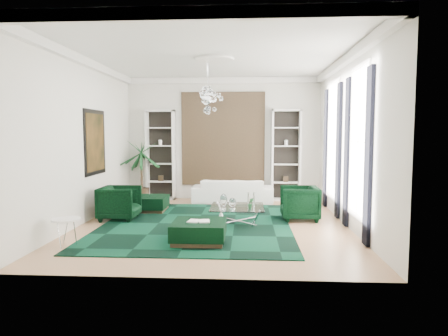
# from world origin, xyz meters

# --- Properties ---
(floor) EXTENTS (6.00, 7.00, 0.02)m
(floor) POSITION_xyz_m (0.00, 0.00, -0.01)
(floor) COLOR tan
(floor) RESTS_ON ground
(ceiling) EXTENTS (6.00, 7.00, 0.02)m
(ceiling) POSITION_xyz_m (0.00, 0.00, 3.81)
(ceiling) COLOR white
(ceiling) RESTS_ON ground
(wall_back) EXTENTS (6.00, 0.02, 3.80)m
(wall_back) POSITION_xyz_m (0.00, 3.51, 1.90)
(wall_back) COLOR silver
(wall_back) RESTS_ON ground
(wall_front) EXTENTS (6.00, 0.02, 3.80)m
(wall_front) POSITION_xyz_m (0.00, -3.51, 1.90)
(wall_front) COLOR silver
(wall_front) RESTS_ON ground
(wall_left) EXTENTS (0.02, 7.00, 3.80)m
(wall_left) POSITION_xyz_m (-3.01, 0.00, 1.90)
(wall_left) COLOR silver
(wall_left) RESTS_ON ground
(wall_right) EXTENTS (0.02, 7.00, 3.80)m
(wall_right) POSITION_xyz_m (3.01, 0.00, 1.90)
(wall_right) COLOR silver
(wall_right) RESTS_ON ground
(crown_molding) EXTENTS (6.00, 7.00, 0.18)m
(crown_molding) POSITION_xyz_m (0.00, 0.00, 3.70)
(crown_molding) COLOR white
(crown_molding) RESTS_ON ceiling
(ceiling_medallion) EXTENTS (0.90, 0.90, 0.05)m
(ceiling_medallion) POSITION_xyz_m (0.00, 0.30, 3.77)
(ceiling_medallion) COLOR white
(ceiling_medallion) RESTS_ON ceiling
(tapestry) EXTENTS (2.50, 0.06, 2.80)m
(tapestry) POSITION_xyz_m (0.00, 3.46, 1.90)
(tapestry) COLOR black
(tapestry) RESTS_ON wall_back
(shelving_left) EXTENTS (0.90, 0.38, 2.80)m
(shelving_left) POSITION_xyz_m (-1.95, 3.31, 1.40)
(shelving_left) COLOR white
(shelving_left) RESTS_ON floor
(shelving_right) EXTENTS (0.90, 0.38, 2.80)m
(shelving_right) POSITION_xyz_m (1.95, 3.31, 1.40)
(shelving_right) COLOR white
(shelving_right) RESTS_ON floor
(painting) EXTENTS (0.04, 1.30, 1.60)m
(painting) POSITION_xyz_m (-2.97, 0.60, 1.85)
(painting) COLOR black
(painting) RESTS_ON wall_left
(window_near) EXTENTS (0.03, 1.10, 2.90)m
(window_near) POSITION_xyz_m (2.99, -0.90, 1.90)
(window_near) COLOR white
(window_near) RESTS_ON wall_right
(curtain_near_a) EXTENTS (0.07, 0.30, 3.25)m
(curtain_near_a) POSITION_xyz_m (2.96, -1.68, 1.65)
(curtain_near_a) COLOR black
(curtain_near_a) RESTS_ON floor
(curtain_near_b) EXTENTS (0.07, 0.30, 3.25)m
(curtain_near_b) POSITION_xyz_m (2.96, -0.12, 1.65)
(curtain_near_b) COLOR black
(curtain_near_b) RESTS_ON floor
(window_far) EXTENTS (0.03, 1.10, 2.90)m
(window_far) POSITION_xyz_m (2.99, 1.50, 1.90)
(window_far) COLOR white
(window_far) RESTS_ON wall_right
(curtain_far_a) EXTENTS (0.07, 0.30, 3.25)m
(curtain_far_a) POSITION_xyz_m (2.96, 0.72, 1.65)
(curtain_far_a) COLOR black
(curtain_far_a) RESTS_ON floor
(curtain_far_b) EXTENTS (0.07, 0.30, 3.25)m
(curtain_far_b) POSITION_xyz_m (2.96, 2.28, 1.65)
(curtain_far_b) COLOR black
(curtain_far_b) RESTS_ON floor
(rug) EXTENTS (4.20, 5.00, 0.02)m
(rug) POSITION_xyz_m (-0.39, -0.13, 0.01)
(rug) COLOR black
(rug) RESTS_ON floor
(sofa) EXTENTS (2.39, 0.94, 0.70)m
(sofa) POSITION_xyz_m (0.33, 2.86, 0.35)
(sofa) COLOR white
(sofa) RESTS_ON floor
(armchair_left) EXTENTS (0.89, 0.87, 0.81)m
(armchair_left) POSITION_xyz_m (-2.29, 0.28, 0.41)
(armchair_left) COLOR black
(armchair_left) RESTS_ON floor
(armchair_right) EXTENTS (0.89, 0.87, 0.81)m
(armchair_right) POSITION_xyz_m (2.02, 0.53, 0.41)
(armchair_right) COLOR black
(armchair_right) RESTS_ON floor
(coffee_table) EXTENTS (1.20, 1.20, 0.41)m
(coffee_table) POSITION_xyz_m (0.54, -0.05, 0.21)
(coffee_table) COLOR white
(coffee_table) RESTS_ON floor
(ottoman_side) EXTENTS (0.90, 0.90, 0.40)m
(ottoman_side) POSITION_xyz_m (-1.83, 1.34, 0.20)
(ottoman_side) COLOR black
(ottoman_side) RESTS_ON floor
(ottoman_front) EXTENTS (1.00, 1.00, 0.40)m
(ottoman_front) POSITION_xyz_m (-0.15, -1.59, 0.20)
(ottoman_front) COLOR black
(ottoman_front) RESTS_ON floor
(book) EXTENTS (0.42, 0.28, 0.03)m
(book) POSITION_xyz_m (-0.15, -1.59, 0.42)
(book) COLOR white
(book) RESTS_ON ottoman_front
(side_table) EXTENTS (0.52, 0.52, 0.50)m
(side_table) POSITION_xyz_m (-2.55, -2.00, 0.25)
(side_table) COLOR white
(side_table) RESTS_ON floor
(palm) EXTENTS (1.50, 1.50, 2.40)m
(palm) POSITION_xyz_m (-2.49, 3.03, 1.20)
(palm) COLOR #154A21
(palm) RESTS_ON floor
(chandelier) EXTENTS (0.80, 0.80, 0.72)m
(chandelier) POSITION_xyz_m (-0.17, 0.43, 2.85)
(chandelier) COLOR white
(chandelier) RESTS_ON ceiling
(table_plant) EXTENTS (0.13, 0.11, 0.24)m
(table_plant) POSITION_xyz_m (0.84, -0.30, 0.53)
(table_plant) COLOR #154A21
(table_plant) RESTS_ON coffee_table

